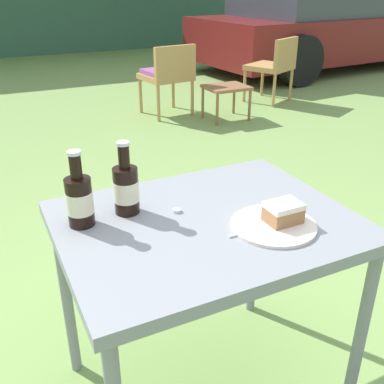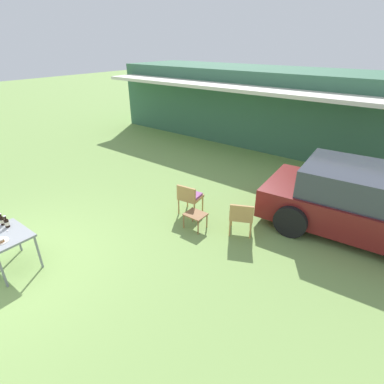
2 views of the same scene
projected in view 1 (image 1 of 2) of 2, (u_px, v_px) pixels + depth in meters
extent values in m
cube|color=maroon|center=(322.00, 36.00, 7.63)|extent=(4.50, 2.21, 0.66)
cylinder|color=black|center=(334.00, 36.00, 9.07)|extent=(0.72, 0.25, 0.71)
cylinder|color=black|center=(223.00, 45.00, 7.84)|extent=(0.72, 0.25, 0.71)
cylinder|color=black|center=(300.00, 61.00, 6.33)|extent=(0.72, 0.25, 0.71)
cylinder|color=#B2844C|center=(173.00, 91.00, 5.34)|extent=(0.04, 0.04, 0.39)
cylinder|color=#B2844C|center=(141.00, 96.00, 5.12)|extent=(0.04, 0.04, 0.39)
cylinder|color=#B2844C|center=(192.00, 98.00, 5.02)|extent=(0.04, 0.04, 0.39)
cylinder|color=#B2844C|center=(158.00, 103.00, 4.81)|extent=(0.04, 0.04, 0.39)
cube|color=#B2844C|center=(166.00, 77.00, 4.98)|extent=(0.55, 0.53, 0.06)
cube|color=#B2844C|center=(175.00, 62.00, 4.73)|extent=(0.49, 0.11, 0.32)
cube|color=#995193|center=(166.00, 72.00, 4.95)|extent=(0.49, 0.45, 0.05)
cylinder|color=#B2844C|center=(262.00, 80.00, 5.89)|extent=(0.04, 0.04, 0.39)
cylinder|color=#B2844C|center=(245.00, 86.00, 5.58)|extent=(0.04, 0.04, 0.39)
cylinder|color=#B2844C|center=(291.00, 85.00, 5.66)|extent=(0.04, 0.04, 0.39)
cylinder|color=#B2844C|center=(274.00, 91.00, 5.35)|extent=(0.04, 0.04, 0.39)
cube|color=#B2844C|center=(269.00, 67.00, 5.52)|extent=(0.65, 0.64, 0.06)
cube|color=#B2844C|center=(286.00, 52.00, 5.32)|extent=(0.46, 0.26, 0.32)
cube|color=brown|center=(226.00, 87.00, 4.81)|extent=(0.45, 0.38, 0.03)
cylinder|color=brown|center=(217.00, 110.00, 4.68)|extent=(0.03, 0.03, 0.34)
cylinder|color=brown|center=(250.00, 106.00, 4.84)|extent=(0.03, 0.03, 0.34)
cylinder|color=brown|center=(203.00, 103.00, 4.95)|extent=(0.03, 0.03, 0.34)
cylinder|color=brown|center=(234.00, 99.00, 5.11)|extent=(0.03, 0.03, 0.34)
cube|color=gray|center=(206.00, 225.00, 1.40)|extent=(0.90, 0.71, 0.04)
cylinder|color=gray|center=(360.00, 338.00, 1.46)|extent=(0.04, 0.04, 0.69)
cylinder|color=gray|center=(67.00, 298.00, 1.65)|extent=(0.04, 0.04, 0.69)
cylinder|color=gray|center=(254.00, 245.00, 1.97)|extent=(0.04, 0.04, 0.69)
cylinder|color=silver|center=(273.00, 225.00, 1.34)|extent=(0.26, 0.26, 0.01)
cube|color=#9E6B42|center=(283.00, 215.00, 1.34)|extent=(0.10, 0.08, 0.04)
cube|color=silver|center=(284.00, 206.00, 1.33)|extent=(0.10, 0.08, 0.02)
cylinder|color=black|center=(126.00, 191.00, 1.40)|extent=(0.08, 0.08, 0.15)
cylinder|color=black|center=(124.00, 157.00, 1.35)|extent=(0.04, 0.04, 0.08)
cylinder|color=silver|center=(123.00, 143.00, 1.33)|extent=(0.04, 0.04, 0.01)
cylinder|color=beige|center=(126.00, 191.00, 1.40)|extent=(0.08, 0.08, 0.07)
cylinder|color=black|center=(80.00, 202.00, 1.33)|extent=(0.08, 0.08, 0.15)
cylinder|color=black|center=(76.00, 167.00, 1.28)|extent=(0.04, 0.04, 0.08)
cylinder|color=silver|center=(74.00, 153.00, 1.26)|extent=(0.04, 0.04, 0.01)
cylinder|color=beige|center=(80.00, 202.00, 1.33)|extent=(0.08, 0.08, 0.07)
cube|color=silver|center=(253.00, 231.00, 1.32)|extent=(0.16, 0.01, 0.01)
cylinder|color=silver|center=(177.00, 210.00, 1.43)|extent=(0.03, 0.03, 0.01)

